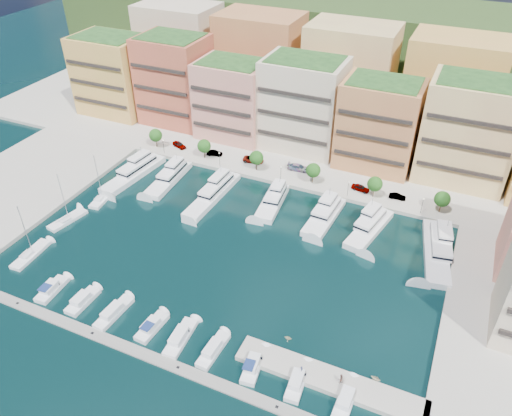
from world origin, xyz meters
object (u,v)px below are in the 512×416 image
object	(u,v)px
car_4	(360,188)
lamppost_1	(219,157)
yacht_2	(214,192)
car_1	(215,153)
yacht_5	(370,226)
cruiser_8	(297,382)
car_3	(298,167)
car_5	(397,196)
person_0	(302,370)
cruiser_1	(52,289)
person_1	(341,379)
car_0	(179,145)
car_2	(253,159)
tree_4	(375,184)
yacht_3	(273,200)
lamppost_2	(281,171)
tree_3	(313,170)
sailboat_0	(31,255)
tree_1	(204,146)
cruiser_3	(114,313)
cruiser_9	(346,400)
lamppost_0	(163,144)
lamppost_4	(423,203)
yacht_0	(135,171)
tender_1	(288,338)
cruiser_2	(83,301)
tree_0	(156,135)
cruiser_6	(213,350)
yacht_6	(437,248)
cruiser_5	(180,338)
yacht_4	(325,215)
sailboat_2	(102,200)
tree_5	(442,199)
cruiser_7	(253,365)
sailboat_1	(68,220)

from	to	relation	value
car_4	lamppost_1	bearing A→B (deg)	104.67
yacht_2	car_1	size ratio (longest dim) A/B	5.08
yacht_5	cruiser_8	world-z (taller)	yacht_5
car_3	yacht_2	bearing A→B (deg)	135.25
car_3	car_5	xyz separation A→B (m)	(27.25, -2.89, -0.18)
car_3	person_0	bearing A→B (deg)	-164.86
cruiser_1	person_1	size ratio (longest dim) A/B	3.89
car_0	car_2	size ratio (longest dim) A/B	0.83
tree_4	yacht_3	distance (m)	25.35
car_5	lamppost_2	bearing A→B (deg)	92.99
tree_3	sailboat_0	world-z (taller)	sailboat_0
tree_1	lamppost_2	size ratio (longest dim) A/B	1.35
sailboat_0	car_3	size ratio (longest dim) A/B	2.24
yacht_5	cruiser_3	world-z (taller)	yacht_5
cruiser_9	car_0	world-z (taller)	car_0
lamppost_0	car_1	size ratio (longest dim) A/B	0.95
lamppost_4	yacht_0	size ratio (longest dim) A/B	0.19
tender_1	car_0	xyz separation A→B (m)	(-54.49, 52.52, 1.44)
yacht_2	cruiser_9	xyz separation A→B (m)	(46.66, -43.38, -0.66)
yacht_3	cruiser_2	distance (m)	50.66
tree_0	car_0	distance (m)	7.27
cruiser_3	car_1	world-z (taller)	car_1
cruiser_6	cruiser_9	xyz separation A→B (m)	(23.71, 0.00, 0.00)
lamppost_4	cruiser_8	world-z (taller)	lamppost_4
yacht_3	yacht_6	world-z (taller)	same
lamppost_4	cruiser_2	distance (m)	78.23
cruiser_5	person_0	world-z (taller)	person_0
yacht_4	car_1	world-z (taller)	yacht_4
cruiser_8	lamppost_4	bearing A→B (deg)	79.19
cruiser_1	car_0	xyz separation A→B (m)	(-7.37, 60.57, 1.24)
yacht_0	sailboat_2	size ratio (longest dim) A/B	1.67
sailboat_0	sailboat_2	distance (m)	23.34
tree_1	car_4	world-z (taller)	tree_1
car_1	cruiser_3	bearing A→B (deg)	175.95
tree_0	tree_5	distance (m)	80.00
yacht_3	cruiser_7	world-z (taller)	yacht_3
tree_4	sailboat_1	distance (m)	74.62
tree_3	car_1	xyz separation A→B (m)	(-30.13, 2.39, -3.02)
car_4	cruiser_8	bearing A→B (deg)	-166.17
yacht_0	tender_1	xyz separation A→B (m)	(58.02, -35.60, -0.84)
lamppost_4	yacht_4	bearing A→B (deg)	-153.96
yacht_6	sailboat_2	bearing A→B (deg)	-170.12
lamppost_0	cruiser_9	bearing A→B (deg)	-38.75
yacht_0	person_0	world-z (taller)	yacht_0
cruiser_9	sailboat_0	bearing A→B (deg)	174.85
yacht_3	car_5	distance (m)	30.87
yacht_6	sailboat_2	xyz separation A→B (m)	(-79.35, -13.82, -0.89)
yacht_3	car_4	distance (m)	22.79
yacht_6	car_2	xyz separation A→B (m)	(-51.94, 17.96, 0.59)
sailboat_1	car_0	bearing A→B (deg)	81.71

